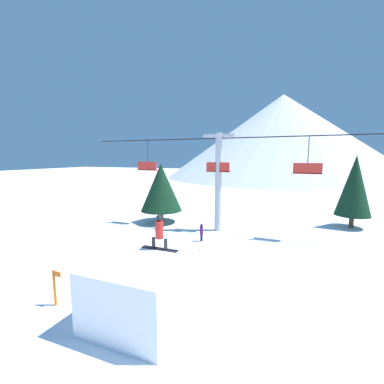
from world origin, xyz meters
The scene contains 9 objects.
ground_plane centered at (0.00, 0.00, 0.00)m, with size 220.00×220.00×0.00m, color white.
mountain_ridge centered at (0.00, 71.42, 11.50)m, with size 64.71×64.71×23.00m.
snow_ramp centered at (-1.07, 0.32, 1.08)m, with size 3.08×3.43×2.16m.
snowboarder centered at (-1.02, 1.48, 2.84)m, with size 1.52×0.31×1.37m.
chairlift centered at (-1.67, 11.98, 4.34)m, with size 21.90×0.50×7.52m.
pine_tree_near centered at (-7.00, 12.65, 3.11)m, with size 3.58×3.58×5.16m.
pine_tree_far centered at (8.28, 16.84, 3.45)m, with size 2.67×2.67×5.91m.
trail_marker centered at (-4.66, -0.29, 0.77)m, with size 0.41×0.10×1.43m.
distant_skier centered at (-1.97, 9.05, 0.67)m, with size 0.24×0.24×1.23m.
Camera 1 is at (3.70, -6.98, 5.74)m, focal length 24.00 mm.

